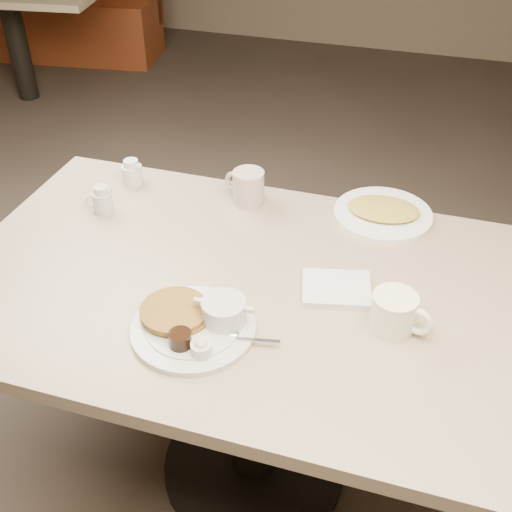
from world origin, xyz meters
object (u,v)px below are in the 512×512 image
(coffee_mug_far, at_px, (248,187))
(diner_table, at_px, (254,334))
(coffee_mug_near, at_px, (395,312))
(hash_plate, at_px, (383,212))
(creamer_right, at_px, (132,173))
(main_plate, at_px, (196,321))
(creamer_left, at_px, (102,200))
(booth_back_left, at_px, (65,2))

(coffee_mug_far, bearing_deg, diner_table, -70.04)
(diner_table, relative_size, coffee_mug_near, 9.89)
(coffee_mug_near, relative_size, hash_plate, 0.53)
(diner_table, xyz_separation_m, creamer_right, (-0.49, 0.35, 0.21))
(coffee_mug_far, height_order, hash_plate, coffee_mug_far)
(hash_plate, bearing_deg, coffee_mug_far, -174.10)
(coffee_mug_near, bearing_deg, coffee_mug_far, 139.18)
(main_plate, bearing_deg, coffee_mug_far, 95.66)
(creamer_left, height_order, booth_back_left, booth_back_left)
(creamer_left, bearing_deg, coffee_mug_near, -15.80)
(creamer_left, xyz_separation_m, creamer_right, (0.01, 0.16, -0.00))
(coffee_mug_far, distance_m, creamer_right, 0.36)
(creamer_right, xyz_separation_m, booth_back_left, (-1.96, 2.76, -0.38))
(coffee_mug_far, bearing_deg, creamer_right, -179.56)
(main_plate, relative_size, creamer_right, 4.31)
(main_plate, distance_m, creamer_right, 0.68)
(diner_table, bearing_deg, creamer_left, 159.99)
(main_plate, bearing_deg, hash_plate, 60.16)
(main_plate, xyz_separation_m, creamer_left, (-0.43, 0.37, 0.01))
(diner_table, distance_m, booth_back_left, 3.96)
(creamer_left, bearing_deg, hash_plate, 15.19)
(diner_table, bearing_deg, creamer_right, 144.75)
(booth_back_left, bearing_deg, creamer_right, -54.72)
(coffee_mug_near, xyz_separation_m, booth_back_left, (-2.79, 3.17, -0.39))
(coffee_mug_near, height_order, creamer_left, coffee_mug_near)
(coffee_mug_far, relative_size, hash_plate, 0.48)
(creamer_left, relative_size, hash_plate, 0.28)
(creamer_left, distance_m, creamer_right, 0.16)
(creamer_left, relative_size, creamer_right, 1.01)
(main_plate, bearing_deg, creamer_left, 139.13)
(coffee_mug_far, xyz_separation_m, creamer_left, (-0.38, -0.17, -0.01))
(main_plate, height_order, booth_back_left, booth_back_left)
(coffee_mug_near, xyz_separation_m, coffee_mug_far, (-0.47, 0.41, 0.00))
(coffee_mug_near, xyz_separation_m, hash_plate, (-0.09, 0.45, -0.03))
(main_plate, height_order, hash_plate, main_plate)
(booth_back_left, bearing_deg, main_plate, -54.28)
(main_plate, height_order, coffee_mug_far, coffee_mug_far)
(diner_table, relative_size, creamer_right, 18.75)
(diner_table, bearing_deg, booth_back_left, 128.18)
(diner_table, bearing_deg, coffee_mug_far, 109.96)
(creamer_left, bearing_deg, creamer_right, 85.94)
(booth_back_left, bearing_deg, coffee_mug_far, -49.97)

